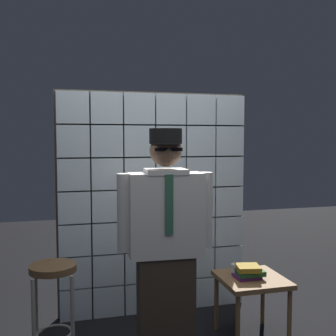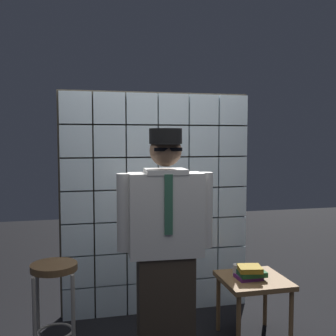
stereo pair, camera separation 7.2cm
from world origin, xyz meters
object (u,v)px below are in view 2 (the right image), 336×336
book_stack (250,272)px  side_table (253,286)px  bar_stool (54,288)px  standing_person (166,246)px  coffee_mug (238,270)px

book_stack → side_table: bearing=26.1°
side_table → book_stack: bearing=-153.9°
bar_stool → side_table: bar_stool is taller
bar_stool → side_table: size_ratio=1.42×
side_table → book_stack: book_stack is taller
standing_person → side_table: size_ratio=3.32×
standing_person → coffee_mug: size_ratio=13.69×
standing_person → coffee_mug: 0.83m
standing_person → book_stack: size_ratio=7.31×
coffee_mug → bar_stool: bearing=-178.6°
standing_person → side_table: bearing=19.8°
standing_person → bar_stool: bearing=162.9°
bar_stool → book_stack: (1.53, -0.06, 0.02)m
coffee_mug → side_table: bearing=-37.4°
side_table → standing_person: bearing=-163.1°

